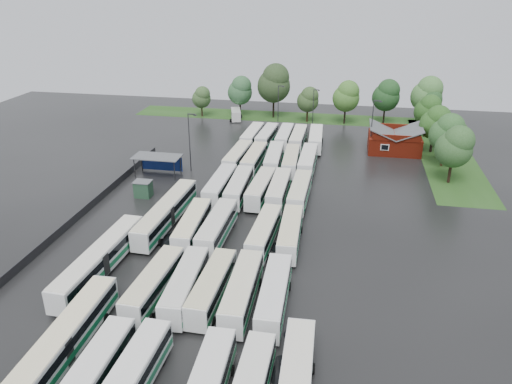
# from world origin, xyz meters

# --- Properties ---
(ground) EXTENTS (160.00, 160.00, 0.00)m
(ground) POSITION_xyz_m (0.00, 0.00, 0.00)
(ground) COLOR black
(ground) RESTS_ON ground
(brick_building) EXTENTS (10.07, 8.60, 5.39)m
(brick_building) POSITION_xyz_m (24.00, 42.77, 1.87)
(brick_building) COLOR maroon
(brick_building) RESTS_ON ground
(wash_shed) EXTENTS (8.20, 4.20, 3.58)m
(wash_shed) POSITION_xyz_m (-17.20, 22.02, 2.99)
(wash_shed) COLOR #2D2D30
(wash_shed) RESTS_ON ground
(utility_hut) EXTENTS (2.70, 2.20, 2.62)m
(utility_hut) POSITION_xyz_m (-16.20, 12.60, 1.32)
(utility_hut) COLOR #1E3D28
(utility_hut) RESTS_ON ground
(grass_strip_north) EXTENTS (80.00, 10.00, 0.01)m
(grass_strip_north) POSITION_xyz_m (2.00, 64.80, 0.01)
(grass_strip_north) COLOR #224715
(grass_strip_north) RESTS_ON ground
(grass_strip_east) EXTENTS (10.00, 50.00, 0.01)m
(grass_strip_east) POSITION_xyz_m (34.00, 42.80, 0.01)
(grass_strip_east) COLOR #224715
(grass_strip_east) RESTS_ON ground
(west_fence) EXTENTS (0.10, 50.00, 1.20)m
(west_fence) POSITION_xyz_m (-22.20, 8.00, 0.60)
(west_fence) COLOR #2D2D30
(west_fence) RESTS_ON ground
(bus_r0c0) EXTENTS (2.61, 12.06, 3.36)m
(bus_r0c0) POSITION_xyz_m (-4.45, -26.35, 1.85)
(bus_r0c0) COLOR silver
(bus_r0c0) RESTS_ON ground
(bus_r0c1) EXTENTS (2.83, 12.09, 3.35)m
(bus_r0c1) POSITION_xyz_m (-1.18, -26.05, 1.84)
(bus_r0c1) COLOR silver
(bus_r0c1) RESTS_ON ground
(bus_r1c0) EXTENTS (3.06, 11.94, 3.29)m
(bus_r1c0) POSITION_xyz_m (-4.46, -12.71, 1.81)
(bus_r1c0) COLOR silver
(bus_r1c0) RESTS_ON ground
(bus_r1c1) EXTENTS (3.10, 12.01, 3.31)m
(bus_r1c1) POSITION_xyz_m (-1.07, -12.37, 1.82)
(bus_r1c1) COLOR silver
(bus_r1c1) RESTS_ON ground
(bus_r1c2) EXTENTS (2.74, 11.79, 3.27)m
(bus_r1c2) POSITION_xyz_m (1.81, -12.12, 1.80)
(bus_r1c2) COLOR silver
(bus_r1c2) RESTS_ON ground
(bus_r1c3) EXTENTS (2.85, 12.28, 3.40)m
(bus_r1c3) POSITION_xyz_m (5.12, -12.32, 1.87)
(bus_r1c3) COLOR silver
(bus_r1c3) RESTS_ON ground
(bus_r1c4) EXTENTS (2.92, 12.15, 3.36)m
(bus_r1c4) POSITION_xyz_m (8.53, -12.39, 1.85)
(bus_r1c4) COLOR silver
(bus_r1c4) RESTS_ON ground
(bus_r2c0) EXTENTS (3.10, 12.04, 3.32)m
(bus_r2c0) POSITION_xyz_m (-4.43, 0.93, 1.83)
(bus_r2c0) COLOR silver
(bus_r2c0) RESTS_ON ground
(bus_r2c1) EXTENTS (2.76, 12.31, 3.42)m
(bus_r2c1) POSITION_xyz_m (-1.11, 1.06, 1.88)
(bus_r2c1) COLOR silver
(bus_r2c1) RESTS_ON ground
(bus_r2c3) EXTENTS (2.96, 11.84, 3.27)m
(bus_r2c3) POSITION_xyz_m (5.15, 0.94, 1.80)
(bus_r2c3) COLOR silver
(bus_r2c3) RESTS_ON ground
(bus_r2c4) EXTENTS (2.91, 11.75, 3.25)m
(bus_r2c4) POSITION_xyz_m (8.47, 1.39, 1.79)
(bus_r2c4) COLOR silver
(bus_r2c4) RESTS_ON ground
(bus_r3c0) EXTENTS (2.70, 12.32, 3.42)m
(bus_r3c0) POSITION_xyz_m (-4.26, 14.86, 1.88)
(bus_r3c0) COLOR silver
(bus_r3c0) RESTS_ON ground
(bus_r3c1) EXTENTS (2.86, 12.09, 3.35)m
(bus_r3c1) POSITION_xyz_m (-1.25, 14.83, 1.84)
(bus_r3c1) COLOR silver
(bus_r3c1) RESTS_ON ground
(bus_r3c2) EXTENTS (3.00, 11.95, 3.30)m
(bus_r3c2) POSITION_xyz_m (2.17, 15.06, 1.82)
(bus_r3c2) COLOR silver
(bus_r3c2) RESTS_ON ground
(bus_r3c3) EXTENTS (2.62, 11.91, 3.31)m
(bus_r3c3) POSITION_xyz_m (5.02, 15.10, 1.82)
(bus_r3c3) COLOR silver
(bus_r3c3) RESTS_ON ground
(bus_r3c4) EXTENTS (2.68, 11.99, 3.33)m
(bus_r3c4) POSITION_xyz_m (8.28, 14.70, 1.83)
(bus_r3c4) COLOR silver
(bus_r3c4) RESTS_ON ground
(bus_r4c0) EXTENTS (3.11, 12.21, 3.37)m
(bus_r4c0) POSITION_xyz_m (-4.45, 28.42, 1.85)
(bus_r4c0) COLOR silver
(bus_r4c0) RESTS_ON ground
(bus_r4c1) EXTENTS (2.81, 12.02, 3.33)m
(bus_r4c1) POSITION_xyz_m (-1.35, 28.05, 1.83)
(bus_r4c1) COLOR silver
(bus_r4c1) RESTS_ON ground
(bus_r4c2) EXTENTS (3.19, 12.26, 3.38)m
(bus_r4c2) POSITION_xyz_m (2.13, 28.72, 1.86)
(bus_r4c2) COLOR silver
(bus_r4c2) RESTS_ON ground
(bus_r4c3) EXTENTS (3.00, 11.75, 3.24)m
(bus_r4c3) POSITION_xyz_m (5.26, 28.30, 1.78)
(bus_r4c3) COLOR silver
(bus_r4c3) RESTS_ON ground
(bus_r4c4) EXTENTS (2.61, 12.22, 3.40)m
(bus_r4c4) POSITION_xyz_m (8.23, 28.62, 1.87)
(bus_r4c4) COLOR silver
(bus_r4c4) RESTS_ON ground
(bus_r5c0) EXTENTS (2.93, 11.86, 3.28)m
(bus_r5c0) POSITION_xyz_m (-4.37, 41.84, 1.80)
(bus_r5c0) COLOR silver
(bus_r5c0) RESTS_ON ground
(bus_r5c1) EXTENTS (3.08, 11.84, 3.27)m
(bus_r5c1) POSITION_xyz_m (-1.37, 41.90, 1.80)
(bus_r5c1) COLOR silver
(bus_r5c1) RESTS_ON ground
(bus_r5c2) EXTENTS (2.54, 11.74, 3.27)m
(bus_r5c2) POSITION_xyz_m (2.19, 42.34, 1.80)
(bus_r5c2) COLOR silver
(bus_r5c2) RESTS_ON ground
(bus_r5c3) EXTENTS (2.57, 11.77, 3.27)m
(bus_r5c3) POSITION_xyz_m (5.06, 41.89, 1.80)
(bus_r5c3) COLOR silver
(bus_r5c3) RESTS_ON ground
(bus_r5c4) EXTENTS (3.10, 12.15, 3.35)m
(bus_r5c4) POSITION_xyz_m (8.57, 42.13, 1.84)
(bus_r5c4) COLOR silver
(bus_r5c4) RESTS_ON ground
(artic_bus_west_a) EXTENTS (2.78, 17.92, 3.32)m
(artic_bus_west_a) POSITION_xyz_m (-9.03, -23.25, 1.84)
(artic_bus_west_a) COLOR silver
(artic_bus_west_a) RESTS_ON ground
(artic_bus_west_b) EXTENTS (3.18, 18.16, 3.35)m
(artic_bus_west_b) POSITION_xyz_m (-9.20, 4.11, 1.86)
(artic_bus_west_b) COLOR silver
(artic_bus_west_b) RESTS_ON ground
(artic_bus_west_c) EXTENTS (3.25, 18.14, 3.35)m
(artic_bus_west_c) POSITION_xyz_m (-12.43, -9.22, 1.86)
(artic_bus_west_c) COLOR silver
(artic_bus_west_c) RESTS_ON ground
(minibus) EXTENTS (3.56, 6.16, 2.53)m
(minibus) POSITION_xyz_m (-11.99, 59.82, 1.41)
(minibus) COLOR silver
(minibus) RESTS_ON ground
(tree_north_0) EXTENTS (4.57, 4.57, 7.57)m
(tree_north_0) POSITION_xyz_m (-20.83, 61.36, 4.86)
(tree_north_0) COLOR #36251A
(tree_north_0) RESTS_ON ground
(tree_north_1) EXTENTS (6.01, 6.01, 9.95)m
(tree_north_1) POSITION_xyz_m (-11.68, 63.84, 6.40)
(tree_north_1) COLOR black
(tree_north_1) RESTS_ON ground
(tree_north_2) EXTENTS (7.96, 7.96, 13.18)m
(tree_north_2) POSITION_xyz_m (-3.28, 63.77, 8.48)
(tree_north_2) COLOR black
(tree_north_2) RESTS_ON ground
(tree_north_3) EXTENTS (5.11, 5.11, 8.46)m
(tree_north_3) POSITION_xyz_m (5.21, 61.34, 5.44)
(tree_north_3) COLOR black
(tree_north_3) RESTS_ON ground
(tree_north_4) EXTENTS (6.19, 6.19, 10.26)m
(tree_north_4) POSITION_xyz_m (14.02, 61.30, 6.60)
(tree_north_4) COLOR black
(tree_north_4) RESTS_ON ground
(tree_north_5) EXTENTS (6.33, 6.33, 10.48)m
(tree_north_5) POSITION_xyz_m (23.11, 63.38, 6.74)
(tree_north_5) COLOR black
(tree_north_5) RESTS_ON ground
(tree_north_6) EXTENTS (7.03, 7.03, 11.65)m
(tree_north_6) POSITION_xyz_m (32.00, 62.64, 7.49)
(tree_north_6) COLOR #3B2B1C
(tree_north_6) RESTS_ON ground
(tree_east_0) EXTENTS (6.07, 6.07, 10.05)m
(tree_east_0) POSITION_xyz_m (32.32, 27.55, 6.46)
(tree_east_0) COLOR black
(tree_east_0) RESTS_ON ground
(tree_east_1) EXTENTS (6.03, 6.03, 9.99)m
(tree_east_1) POSITION_xyz_m (32.34, 35.70, 6.42)
(tree_east_1) COLOR #3C2916
(tree_east_1) RESTS_ON ground
(tree_east_2) EXTENTS (5.75, 5.74, 9.51)m
(tree_east_2) POSITION_xyz_m (31.43, 43.56, 6.11)
(tree_east_2) COLOR black
(tree_east_2) RESTS_ON ground
(tree_east_3) EXTENTS (5.59, 5.59, 9.26)m
(tree_east_3) POSITION_xyz_m (31.34, 54.11, 5.96)
(tree_east_3) COLOR black
(tree_east_3) RESTS_ON ground
(tree_east_4) EXTENTS (5.38, 5.38, 8.92)m
(tree_east_4) POSITION_xyz_m (32.56, 60.75, 5.73)
(tree_east_4) COLOR #3B281C
(tree_east_4) RESTS_ON ground
(lamp_post_ne) EXTENTS (1.62, 0.32, 10.52)m
(lamp_post_ne) POSITION_xyz_m (19.42, 40.81, 6.11)
(lamp_post_ne) COLOR #2D2D30
(lamp_post_ne) RESTS_ON ground
(lamp_post_nw) EXTENTS (1.62, 0.32, 10.53)m
(lamp_post_nw) POSITION_xyz_m (-12.11, 24.79, 6.11)
(lamp_post_nw) COLOR #2D2D30
(lamp_post_nw) RESTS_ON ground
(lamp_post_back_w) EXTENTS (1.47, 0.29, 9.54)m
(lamp_post_back_w) POSITION_xyz_m (-1.02, 55.77, 5.54)
(lamp_post_back_w) COLOR #2D2D30
(lamp_post_back_w) RESTS_ON ground
(lamp_post_back_e) EXTENTS (1.39, 0.27, 9.05)m
(lamp_post_back_e) POSITION_xyz_m (6.94, 55.52, 5.26)
(lamp_post_back_e) COLOR #2D2D30
(lamp_post_back_e) RESTS_ON ground
(puddle_0) EXTENTS (4.27, 4.27, 0.01)m
(puddle_0) POSITION_xyz_m (-2.15, -21.54, 0.00)
(puddle_0) COLOR black
(puddle_0) RESTS_ON ground
(puddle_1) EXTENTS (4.03, 4.03, 0.01)m
(puddle_1) POSITION_xyz_m (10.99, -20.87, 0.00)
(puddle_1) COLOR black
(puddle_1) RESTS_ON ground
(puddle_2) EXTENTS (6.49, 6.49, 0.01)m
(puddle_2) POSITION_xyz_m (-5.32, -0.18, 0.00)
(puddle_2) COLOR black
(puddle_2) RESTS_ON ground
(puddle_3) EXTENTS (3.10, 3.10, 0.01)m
(puddle_3) POSITION_xyz_m (7.46, 0.64, 0.00)
(puddle_3) COLOR black
(puddle_3) RESTS_ON ground
(puddle_4) EXTENTS (2.54, 2.54, 0.01)m
(puddle_4) POSITION_xyz_m (11.32, -15.99, 0.00)
(puddle_4) COLOR black
(puddle_4) RESTS_ON ground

